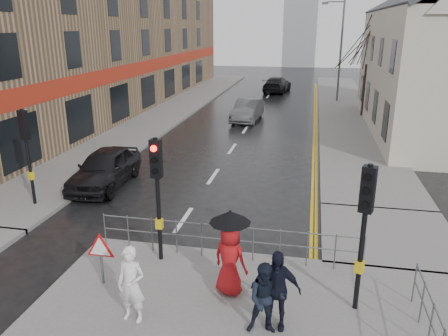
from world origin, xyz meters
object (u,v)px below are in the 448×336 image
at_px(pedestrian_d, 276,289).
at_px(car_parked, 105,168).
at_px(pedestrian_b, 266,299).
at_px(car_mid, 247,110).
at_px(pedestrian_with_umbrella, 230,249).
at_px(pedestrian_a, 131,285).

xyz_separation_m(pedestrian_d, car_parked, (-7.47, 7.52, -0.27)).
bearing_deg(pedestrian_d, pedestrian_b, -128.22).
relative_size(pedestrian_d, car_mid, 0.41).
relative_size(pedestrian_with_umbrella, pedestrian_d, 1.19).
bearing_deg(pedestrian_b, car_mid, 91.27).
height_order(pedestrian_a, car_parked, pedestrian_a).
bearing_deg(car_mid, pedestrian_with_umbrella, -78.45).
bearing_deg(car_parked, pedestrian_d, -47.00).
xyz_separation_m(pedestrian_with_umbrella, car_parked, (-6.32, 6.50, -0.52)).
xyz_separation_m(pedestrian_d, car_mid, (-3.74, 21.11, -0.31)).
bearing_deg(pedestrian_a, pedestrian_d, 13.80).
bearing_deg(pedestrian_a, car_mid, 98.36).
height_order(pedestrian_a, pedestrian_with_umbrella, pedestrian_with_umbrella).
height_order(car_parked, car_mid, car_parked).
bearing_deg(pedestrian_d, pedestrian_a, -173.50).
relative_size(pedestrian_a, car_parked, 0.39).
bearing_deg(pedestrian_with_umbrella, car_parked, 134.19).
relative_size(pedestrian_d, car_parked, 0.40).
height_order(pedestrian_a, pedestrian_b, pedestrian_a).
relative_size(pedestrian_with_umbrella, car_mid, 0.49).
xyz_separation_m(pedestrian_b, pedestrian_with_umbrella, (-0.98, 1.25, 0.35)).
bearing_deg(pedestrian_b, pedestrian_a, 175.03).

